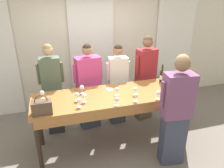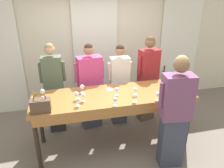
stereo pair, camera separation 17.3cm
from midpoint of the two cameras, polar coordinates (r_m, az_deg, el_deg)
ground_plane at (r=4.17m, az=1.52°, el=-15.34°), size 18.00×18.00×0.00m
wall_back at (r=5.12m, az=-3.44°, el=9.72°), size 12.00×0.06×2.80m
curtain_panel_center at (r=5.07m, az=-3.29°, el=8.93°), size 1.01×0.03×2.69m
curtain_panel_right at (r=5.81m, az=18.00°, el=9.73°), size 1.01×0.03×2.69m
tasting_bar at (r=3.64m, az=1.76°, el=-4.20°), size 2.64×0.85×1.02m
wine_bottle at (r=4.15m, az=14.46°, el=1.89°), size 0.08×0.08×0.34m
handbag at (r=3.21m, az=-16.70°, el=-5.34°), size 0.27×0.16×0.29m
wine_glass_front_left at (r=3.24m, az=2.34°, el=-4.09°), size 0.07×0.07×0.14m
wine_glass_front_mid at (r=3.38m, az=-6.10°, el=-3.00°), size 0.07×0.07×0.14m
wine_glass_front_right at (r=3.48m, az=13.23°, el=-2.66°), size 0.07×0.07×0.14m
wine_glass_center_left at (r=3.63m, az=-16.44°, el=-1.92°), size 0.07×0.07×0.14m
wine_glass_center_mid at (r=3.37m, az=7.52°, el=-3.17°), size 0.07×0.07×0.14m
wine_glass_center_right at (r=3.67m, az=-6.48°, el=-0.80°), size 0.07×0.07×0.14m
wine_glass_back_left at (r=3.43m, az=-7.85°, el=-2.65°), size 0.07×0.07×0.14m
wine_glass_back_mid at (r=3.57m, az=7.44°, el=-1.54°), size 0.07×0.07×0.14m
wine_glass_back_right at (r=3.55m, az=2.65°, el=-1.50°), size 0.07×0.07×0.14m
wine_glass_near_host at (r=3.25m, az=-7.40°, el=-4.18°), size 0.07×0.07×0.14m
napkin at (r=3.79m, az=0.83°, el=-1.42°), size 0.11×0.11×0.00m
guest_olive_jacket at (r=4.19m, az=-13.77°, el=-1.07°), size 0.47×0.21×1.77m
guest_pink_top at (r=4.24m, az=-4.54°, el=-0.83°), size 0.57×0.31×1.73m
guest_cream_sweater at (r=4.36m, az=3.13°, el=-0.06°), size 0.48×0.22×1.68m
guest_striped_shirt at (r=4.53m, az=10.42°, el=1.39°), size 0.50×0.31×1.81m
host_pouring at (r=3.40m, az=17.55°, el=-7.38°), size 0.55×0.31×1.82m
potted_plant at (r=5.67m, az=14.97°, el=-0.53°), size 0.33×0.33×0.69m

